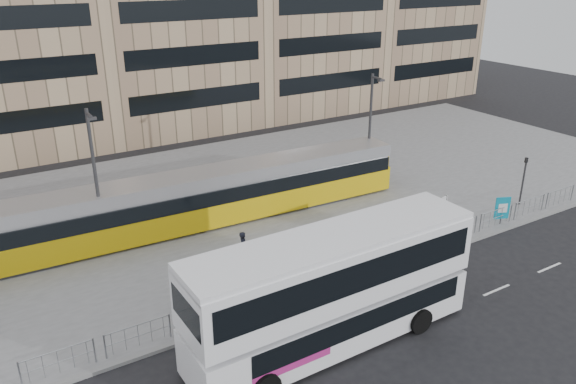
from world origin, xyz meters
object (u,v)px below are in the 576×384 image
pedestrian (244,247)px  lamp_post_west (96,177)px  tram (189,201)px  ad_panel (502,208)px  station_sign (437,214)px  traffic_light_west (252,269)px  lamp_post_east (370,125)px  double_decker_bus (333,287)px  traffic_light_east (524,175)px

pedestrian → lamp_post_west: (-5.68, 4.79, 3.36)m
tram → ad_panel: bearing=-28.3°
station_sign → traffic_light_west: traffic_light_west is taller
tram → ad_panel: size_ratio=16.15×
station_sign → lamp_post_east: 9.72m
double_decker_bus → lamp_post_east: bearing=45.8°
station_sign → traffic_light_east: 8.61m
station_sign → lamp_post_east: (2.72, 9.02, 2.39)m
traffic_light_west → ad_panel: bearing=-7.8°
ad_panel → traffic_light_west: 16.45m
tram → pedestrian: (0.66, -5.40, -0.74)m
lamp_post_west → lamp_post_east: (18.16, 0.67, -0.09)m
station_sign → traffic_light_west: 11.31m
traffic_light_east → lamp_post_east: size_ratio=0.41×
lamp_post_west → ad_panel: bearing=-22.7°
ad_panel → lamp_post_east: 10.07m
tram → station_sign: 13.74m
lamp_post_east → station_sign: bearing=-106.8°
station_sign → pedestrian: size_ratio=1.46×
tram → station_sign: size_ratio=10.82×
double_decker_bus → pedestrian: double_decker_bus is taller
station_sign → lamp_post_east: bearing=54.0°
double_decker_bus → lamp_post_east: size_ratio=1.61×
tram → lamp_post_east: size_ratio=3.60×
traffic_light_west → traffic_light_east: bearing=-4.2°
station_sign → traffic_light_east: size_ratio=0.81×
double_decker_bus → pedestrian: bearing=90.4°
station_sign → double_decker_bus: bearing=-177.3°
tram → traffic_light_east: 20.55m
pedestrian → traffic_light_west: bearing=-177.9°
ad_panel → lamp_post_west: 22.51m
ad_panel → pedestrian: (-14.87, 3.80, -0.13)m
station_sign → pedestrian: bearing=140.8°
double_decker_bus → tram: double_decker_bus is taller
station_sign → traffic_light_east: bearing=-12.1°
pedestrian → lamp_post_east: size_ratio=0.23×
ad_panel → lamp_post_west: lamp_post_west is taller
lamp_post_east → double_decker_bus: bearing=-133.8°
pedestrian → traffic_light_west: (-1.55, -3.86, 1.11)m
ad_panel → pedestrian: pedestrian is taller
lamp_post_east → traffic_light_west: bearing=-146.4°
pedestrian → traffic_light_east: bearing=-73.9°
traffic_light_east → lamp_post_east: bearing=124.2°
traffic_light_east → double_decker_bus: bearing=-166.8°
tram → traffic_light_east: (18.96, -7.91, 0.38)m
traffic_light_west → lamp_post_west: size_ratio=0.40×
ad_panel → pedestrian: bearing=-171.2°
station_sign → lamp_post_west: 17.72m
tram → pedestrian: size_ratio=15.75×
tram → ad_panel: (15.53, -9.20, -0.61)m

